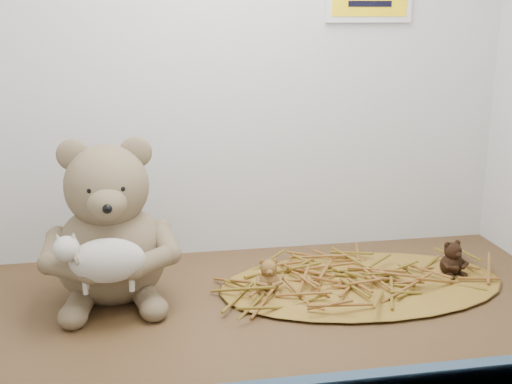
{
  "coord_description": "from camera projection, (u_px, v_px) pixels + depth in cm",
  "views": [
    {
      "loc": [
        -16.86,
        -100.99,
        49.84
      ],
      "look_at": [
        1.73,
        2.81,
        20.62
      ],
      "focal_mm": 45.0,
      "sensor_mm": 36.0,
      "label": 1
    }
  ],
  "objects": [
    {
      "name": "mini_teddy_brown",
      "position": [
        452.0,
        256.0,
        1.25
      ],
      "size": [
        6.75,
        6.98,
        6.84
      ],
      "primitive_type": null,
      "rotation": [
        0.0,
        0.0,
        0.24
      ],
      "color": "black",
      "rests_on": "straw_bed"
    },
    {
      "name": "main_teddy",
      "position": [
        109.0,
        221.0,
        1.13
      ],
      "size": [
        24.96,
        26.23,
        29.58
      ],
      "primitive_type": null,
      "rotation": [
        0.0,
        0.0,
        0.05
      ],
      "color": "#7D664D",
      "rests_on": "shelf_floor"
    },
    {
      "name": "mini_teddy_tan",
      "position": [
        269.0,
        273.0,
        1.17
      ],
      "size": [
        5.57,
        5.83,
        6.29
      ],
      "primitive_type": null,
      "rotation": [
        0.0,
        0.0,
        -0.1
      ],
      "color": "brown",
      "rests_on": "straw_bed"
    },
    {
      "name": "alcove_shell",
      "position": [
        239.0,
        44.0,
        1.08
      ],
      "size": [
        120.4,
        60.2,
        90.4
      ],
      "color": "#3B2514",
      "rests_on": "ground"
    },
    {
      "name": "toy_lamb",
      "position": [
        107.0,
        261.0,
        1.04
      ],
      "size": [
        15.93,
        9.72,
        10.29
      ],
      "primitive_type": null,
      "color": "beige",
      "rests_on": "main_teddy"
    },
    {
      "name": "straw_bed",
      "position": [
        362.0,
        283.0,
        1.22
      ],
      "size": [
        54.92,
        31.89,
        1.06
      ],
      "primitive_type": "ellipsoid",
      "color": "brown",
      "rests_on": "shelf_floor"
    }
  ]
}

